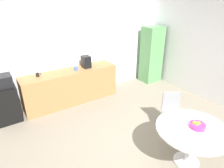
{
  "coord_description": "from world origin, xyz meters",
  "views": [
    {
      "loc": [
        -2.0,
        -1.96,
        2.74
      ],
      "look_at": [
        0.14,
        1.27,
        0.95
      ],
      "focal_mm": 31.56,
      "sensor_mm": 36.0,
      "label": 1
    }
  ],
  "objects": [
    {
      "name": "mug_green",
      "position": [
        -0.12,
        2.6,
        0.95
      ],
      "size": [
        0.13,
        0.08,
        0.09
      ],
      "color": "#3F66BF",
      "rests_on": "counter_block"
    },
    {
      "name": "mini_fridge",
      "position": [
        -1.88,
        2.65,
        0.43
      ],
      "size": [
        0.54,
        0.54,
        0.86
      ],
      "primitive_type": "cube",
      "color": "black",
      "rests_on": "ground_plane"
    },
    {
      "name": "microwave",
      "position": [
        -1.88,
        2.65,
        0.99
      ],
      "size": [
        0.48,
        0.38,
        0.26
      ],
      "primitive_type": "cube",
      "color": "black",
      "rests_on": "mini_fridge"
    },
    {
      "name": "coffee_maker",
      "position": [
        0.22,
        2.65,
        1.06
      ],
      "size": [
        0.2,
        0.24,
        0.32
      ],
      "primitive_type": "cube",
      "color": "black",
      "rests_on": "counter_block"
    },
    {
      "name": "ground_plane",
      "position": [
        0.0,
        0.0,
        0.0
      ],
      "size": [
        6.0,
        6.0,
        0.0
      ],
      "primitive_type": "plane",
      "color": "gray"
    },
    {
      "name": "round_table",
      "position": [
        0.55,
        -0.51,
        0.61
      ],
      "size": [
        1.19,
        1.19,
        0.73
      ],
      "color": "silver",
      "rests_on": "ground_plane"
    },
    {
      "name": "wall_back",
      "position": [
        0.0,
        3.0,
        1.3
      ],
      "size": [
        6.0,
        0.1,
        2.6
      ],
      "primitive_type": "cube",
      "color": "silver",
      "rests_on": "ground_plane"
    },
    {
      "name": "mug_white",
      "position": [
        -1.06,
        2.72,
        0.95
      ],
      "size": [
        0.13,
        0.08,
        0.09
      ],
      "color": "black",
      "rests_on": "counter_block"
    },
    {
      "name": "counter_block",
      "position": [
        -0.26,
        2.65,
        0.45
      ],
      "size": [
        2.52,
        0.6,
        0.9
      ],
      "primitive_type": "cube",
      "color": "#9E7042",
      "rests_on": "ground_plane"
    },
    {
      "name": "chair_gray",
      "position": [
        1.08,
        0.35,
        0.52
      ],
      "size": [
        0.58,
        0.58,
        0.83
      ],
      "color": "silver",
      "rests_on": "ground_plane"
    },
    {
      "name": "locker_cabinet",
      "position": [
        2.55,
        2.55,
        0.91
      ],
      "size": [
        0.6,
        0.5,
        1.81
      ],
      "primitive_type": "cube",
      "color": "#599959",
      "rests_on": "ground_plane"
    },
    {
      "name": "fruit_bowl",
      "position": [
        0.63,
        -0.53,
        0.77
      ],
      "size": [
        0.26,
        0.26,
        0.11
      ],
      "color": "#D8338C",
      "rests_on": "round_table"
    }
  ]
}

